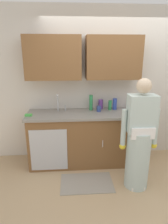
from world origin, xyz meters
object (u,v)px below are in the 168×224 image
(bottle_water_tall, at_px, (101,104))
(bottle_cleaner_spray, at_px, (110,105))
(bottle_dish_liquid, at_px, (115,104))
(knife_on_counter, at_px, (133,114))
(person_at_sink, at_px, (139,144))
(sponge, at_px, (28,115))
(sink, at_px, (60,114))
(bottle_water_short, at_px, (91,103))
(cup_by_sink, at_px, (99,109))
(bottle_soap, at_px, (132,105))

(bottle_water_tall, distance_m, bottle_cleaner_spray, 0.17)
(bottle_dish_liquid, distance_m, knife_on_counter, 0.42)
(person_at_sink, bearing_deg, sponge, 159.04)
(bottle_cleaner_spray, bearing_deg, bottle_dish_liquid, 16.54)
(person_at_sink, height_order, knife_on_counter, person_at_sink)
(bottle_water_tall, height_order, knife_on_counter, bottle_water_tall)
(person_at_sink, relative_size, bottle_cleaner_spray, 9.42)
(bottle_water_tall, bearing_deg, knife_on_counter, -38.06)
(sink, relative_size, sponge, 4.55)
(sink, bearing_deg, bottle_water_short, 16.19)
(bottle_cleaner_spray, xyz_separation_m, bottle_water_short, (-0.34, 0.02, 0.05))
(cup_by_sink, xyz_separation_m, sponge, (-1.19, -0.17, -0.03))
(sink, distance_m, bottle_dish_liquid, 1.01)
(knife_on_counter, bearing_deg, sponge, 121.51)
(bottle_water_tall, bearing_deg, cup_by_sink, -109.12)
(person_at_sink, bearing_deg, bottle_cleaner_spray, 105.71)
(sponge, bearing_deg, cup_by_sink, 8.15)
(bottle_soap, height_order, knife_on_counter, bottle_soap)
(bottle_dish_liquid, xyz_separation_m, bottle_water_tall, (-0.25, 0.05, -0.01))
(sink, height_order, sponge, sink)
(bottle_water_short, bearing_deg, bottle_soap, -0.52)
(sink, xyz_separation_m, bottle_soap, (1.31, 0.15, 0.10))
(knife_on_counter, bearing_deg, bottle_dish_liquid, 68.27)
(sink, xyz_separation_m, bottle_water_tall, (0.74, 0.21, 0.10))
(bottle_soap, bearing_deg, bottle_water_tall, 173.83)
(sink, distance_m, cup_by_sink, 0.69)
(bottle_water_short, bearing_deg, sink, -163.81)
(bottle_soap, bearing_deg, sink, -173.32)
(person_at_sink, xyz_separation_m, knife_on_counter, (0.08, 0.58, 0.25))
(bottle_soap, xyz_separation_m, bottle_water_short, (-0.76, 0.01, 0.05))
(bottle_water_short, xyz_separation_m, knife_on_counter, (0.67, -0.32, -0.13))
(bottle_cleaner_spray, bearing_deg, cup_by_sink, -157.97)
(person_at_sink, height_order, bottle_water_short, person_at_sink)
(bottle_water_short, bearing_deg, person_at_sink, -56.81)
(bottle_dish_liquid, bearing_deg, bottle_water_tall, 169.43)
(bottle_water_short, bearing_deg, bottle_cleaner_spray, -3.13)
(bottle_dish_liquid, xyz_separation_m, sponge, (-1.49, -0.28, -0.09))
(sponge, bearing_deg, sink, 12.84)
(sink, relative_size, bottle_water_short, 1.83)
(bottle_soap, bearing_deg, bottle_cleaner_spray, -178.34)
(person_at_sink, relative_size, sponge, 14.73)
(person_at_sink, distance_m, cup_by_sink, 0.97)
(bottle_cleaner_spray, bearing_deg, bottle_water_tall, 155.07)
(sink, height_order, knife_on_counter, sink)
(bottle_dish_liquid, distance_m, bottle_water_tall, 0.25)
(bottle_cleaner_spray, bearing_deg, bottle_water_short, 176.87)
(bottle_soap, height_order, sponge, bottle_soap)
(person_at_sink, xyz_separation_m, bottle_soap, (0.16, 0.90, 0.33))
(bottle_cleaner_spray, height_order, sponge, bottle_cleaner_spray)
(bottle_soap, xyz_separation_m, knife_on_counter, (-0.09, -0.32, -0.08))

